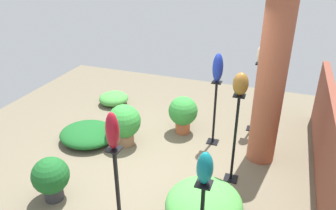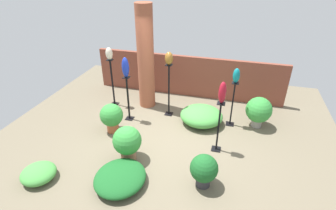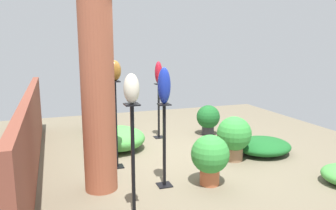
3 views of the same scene
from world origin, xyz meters
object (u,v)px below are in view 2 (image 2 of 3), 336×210
at_px(art_vase_cobalt, 125,67).
at_px(art_vase_ivory, 109,54).
at_px(pedestal_ivory, 113,85).
at_px(brick_pillar, 146,58).
at_px(pedestal_bronze, 169,92).
at_px(potted_plant_walkway_edge, 112,116).
at_px(art_vase_teal, 236,76).
at_px(potted_plant_near_pillar, 127,142).
at_px(potted_plant_back_center, 204,169).
at_px(pedestal_ruby, 218,129).
at_px(art_vase_ruby, 222,93).
at_px(pedestal_cobalt, 128,100).
at_px(pedestal_teal, 232,106).
at_px(potted_plant_front_left, 259,110).
at_px(art_vase_bronze, 169,58).

relative_size(art_vase_cobalt, art_vase_ivory, 1.51).
bearing_deg(pedestal_ivory, brick_pillar, 14.67).
distance_m(pedestal_bronze, potted_plant_walkway_edge, 1.59).
relative_size(art_vase_teal, potted_plant_near_pillar, 0.46).
height_order(pedestal_bronze, potted_plant_back_center, pedestal_bronze).
relative_size(brick_pillar, pedestal_bronze, 1.96).
height_order(art_vase_teal, art_vase_cobalt, art_vase_cobalt).
bearing_deg(brick_pillar, potted_plant_back_center, -52.56).
xyz_separation_m(art_vase_ivory, potted_plant_walkway_edge, (0.56, -1.24, -1.09)).
relative_size(brick_pillar, art_vase_cobalt, 5.59).
bearing_deg(pedestal_ruby, potted_plant_back_center, -96.36).
height_order(art_vase_ivory, potted_plant_back_center, art_vase_ivory).
bearing_deg(pedestal_ruby, art_vase_ivory, 157.22).
xyz_separation_m(art_vase_ruby, potted_plant_near_pillar, (-1.74, -0.80, -0.96)).
bearing_deg(potted_plant_near_pillar, pedestal_ruby, 24.69).
xyz_separation_m(pedestal_cobalt, potted_plant_walkway_edge, (-0.17, -0.63, -0.12)).
distance_m(brick_pillar, art_vase_cobalt, 0.88).
bearing_deg(pedestal_cobalt, art_vase_cobalt, 90.00).
height_order(pedestal_teal, art_vase_cobalt, art_vase_cobalt).
distance_m(art_vase_ivory, potted_plant_front_left, 4.06).
bearing_deg(art_vase_ruby, potted_plant_front_left, 54.53).
distance_m(brick_pillar, art_vase_ivory, 0.96).
relative_size(pedestal_teal, potted_plant_back_center, 1.76).
bearing_deg(art_vase_bronze, potted_plant_near_pillar, -99.67).
height_order(pedestal_ivory, art_vase_ruby, art_vase_ruby).
bearing_deg(potted_plant_near_pillar, art_vase_ruby, 24.69).
height_order(pedestal_cobalt, art_vase_bronze, art_vase_bronze).
relative_size(pedestal_ruby, art_vase_ruby, 2.52).
relative_size(pedestal_ivory, art_vase_bronze, 4.18).
relative_size(pedestal_teal, pedestal_bronze, 0.82).
height_order(art_vase_cobalt, potted_plant_near_pillar, art_vase_cobalt).
bearing_deg(potted_plant_walkway_edge, brick_pillar, 76.27).
distance_m(potted_plant_walkway_edge, potted_plant_front_left, 3.56).
bearing_deg(art_vase_cobalt, pedestal_cobalt, -90.00).
xyz_separation_m(pedestal_bronze, art_vase_cobalt, (-0.93, -0.50, 0.78)).
relative_size(potted_plant_near_pillar, potted_plant_back_center, 1.16).
bearing_deg(art_vase_ivory, art_vase_bronze, -4.03).
distance_m(potted_plant_near_pillar, potted_plant_back_center, 1.64).
relative_size(art_vase_bronze, potted_plant_near_pillar, 0.42).
bearing_deg(pedestal_ivory, potted_plant_near_pillar, -57.63).
bearing_deg(potted_plant_back_center, art_vase_cobalt, 141.24).
bearing_deg(potted_plant_near_pillar, art_vase_ivory, 122.37).
bearing_deg(potted_plant_front_left, pedestal_ivory, 178.86).
height_order(brick_pillar, pedestal_bronze, brick_pillar).
height_order(pedestal_bronze, art_vase_ivory, art_vase_ivory).
bearing_deg(pedestal_cobalt, pedestal_ruby, -15.99).
bearing_deg(art_vase_cobalt, pedestal_teal, 9.63).
distance_m(art_vase_bronze, potted_plant_front_left, 2.53).
height_order(art_vase_bronze, potted_plant_near_pillar, art_vase_bronze).
relative_size(pedestal_cobalt, art_vase_cobalt, 2.38).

